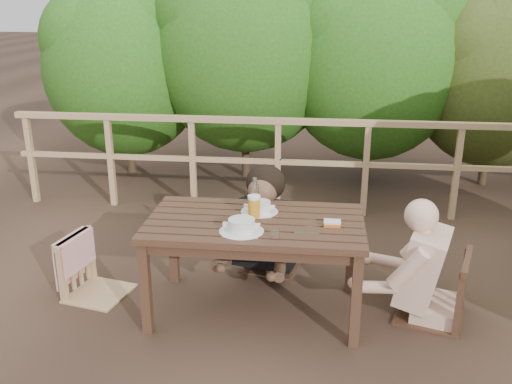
# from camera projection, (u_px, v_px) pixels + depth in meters

# --- Properties ---
(ground) EXTENTS (60.00, 60.00, 0.00)m
(ground) POSITION_uv_depth(u_px,v_px,m) (255.00, 309.00, 4.15)
(ground) COLOR #463023
(ground) RESTS_ON ground
(table) EXTENTS (1.50, 0.85, 0.70)m
(table) POSITION_uv_depth(u_px,v_px,m) (255.00, 267.00, 4.04)
(table) COLOR #3A2418
(table) RESTS_ON ground
(chair_left) EXTENTS (0.52, 0.52, 0.88)m
(chair_left) POSITION_uv_depth(u_px,v_px,m) (94.00, 242.00, 4.22)
(chair_left) COLOR tan
(chair_left) RESTS_ON ground
(chair_far) EXTENTS (0.54, 0.54, 0.91)m
(chair_far) POSITION_uv_depth(u_px,v_px,m) (272.00, 216.00, 4.67)
(chair_far) COLOR #3A2418
(chair_far) RESTS_ON ground
(chair_right) EXTENTS (0.59, 0.59, 0.95)m
(chair_right) POSITION_uv_depth(u_px,v_px,m) (436.00, 256.00, 3.92)
(chair_right) COLOR #3A2418
(chair_right) RESTS_ON ground
(woman) EXTENTS (0.72, 0.82, 1.43)m
(woman) POSITION_uv_depth(u_px,v_px,m) (272.00, 186.00, 4.60)
(woman) COLOR black
(woman) RESTS_ON ground
(diner_right) EXTENTS (0.85, 0.76, 1.43)m
(diner_right) POSITION_uv_depth(u_px,v_px,m) (444.00, 224.00, 3.83)
(diner_right) COLOR #D6AA92
(diner_right) RESTS_ON ground
(railing) EXTENTS (5.60, 0.10, 1.01)m
(railing) POSITION_uv_depth(u_px,v_px,m) (278.00, 166.00, 5.86)
(railing) COLOR tan
(railing) RESTS_ON ground
(hedge_row) EXTENTS (6.60, 1.60, 3.80)m
(hedge_row) POSITION_uv_depth(u_px,v_px,m) (322.00, 21.00, 6.48)
(hedge_row) COLOR #275616
(hedge_row) RESTS_ON ground
(soup_near) EXTENTS (0.30, 0.30, 0.10)m
(soup_near) POSITION_uv_depth(u_px,v_px,m) (242.00, 226.00, 3.73)
(soup_near) COLOR white
(soup_near) RESTS_ON table
(soup_far) EXTENTS (0.27, 0.27, 0.09)m
(soup_far) POSITION_uv_depth(u_px,v_px,m) (259.00, 207.00, 4.06)
(soup_far) COLOR white
(soup_far) RESTS_ON table
(beer_glass) EXTENTS (0.09, 0.09, 0.17)m
(beer_glass) POSITION_uv_depth(u_px,v_px,m) (254.00, 207.00, 3.95)
(beer_glass) COLOR #C68C20
(beer_glass) RESTS_ON table
(bottle) EXTENTS (0.06, 0.06, 0.27)m
(bottle) POSITION_uv_depth(u_px,v_px,m) (255.00, 196.00, 4.04)
(bottle) COLOR silver
(bottle) RESTS_ON table
(tumbler) EXTENTS (0.06, 0.06, 0.07)m
(tumbler) POSITION_uv_depth(u_px,v_px,m) (276.00, 236.00, 3.62)
(tumbler) COLOR white
(tumbler) RESTS_ON table
(butter_tub) EXTENTS (0.12, 0.08, 0.05)m
(butter_tub) POSITION_uv_depth(u_px,v_px,m) (332.00, 224.00, 3.82)
(butter_tub) COLOR silver
(butter_tub) RESTS_ON table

